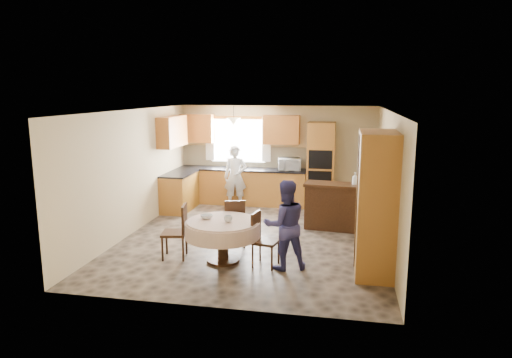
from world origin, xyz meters
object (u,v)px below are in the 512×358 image
at_px(chair_back, 235,221).
at_px(person_sink, 235,177).
at_px(chair_left, 179,229).
at_px(chair_right, 262,236).
at_px(oven_tower, 321,165).
at_px(person_dining, 285,225).
at_px(sideboard, 335,208).
at_px(dining_table, 223,230).
at_px(cupboard, 376,203).

height_order(chair_back, person_sink, person_sink).
bearing_deg(chair_left, chair_right, 77.15).
distance_m(oven_tower, chair_right, 4.17).
bearing_deg(person_sink, person_dining, -76.26).
distance_m(oven_tower, person_dining, 4.16).
distance_m(sideboard, person_dining, 2.49).
bearing_deg(chair_back, dining_table, 72.00).
xyz_separation_m(oven_tower, sideboard, (0.41, -1.77, -0.60)).
bearing_deg(oven_tower, chair_back, -113.18).
bearing_deg(sideboard, chair_back, -133.97).
xyz_separation_m(oven_tower, cupboard, (1.07, -3.98, 0.07)).
height_order(chair_left, chair_right, chair_left).
bearing_deg(dining_table, chair_back, 88.23).
height_order(sideboard, chair_right, sideboard).
relative_size(oven_tower, chair_right, 2.35).
bearing_deg(cupboard, chair_right, -177.24).
height_order(dining_table, chair_left, chair_left).
bearing_deg(chair_left, person_sink, 167.48).
distance_m(cupboard, chair_left, 3.34).
relative_size(chair_left, chair_right, 1.05).
height_order(cupboard, person_dining, cupboard).
bearing_deg(cupboard, oven_tower, 105.04).
xyz_separation_m(oven_tower, chair_left, (-2.22, -4.00, -0.54)).
distance_m(cupboard, person_dining, 1.48).
height_order(sideboard, chair_left, chair_left).
bearing_deg(person_sink, dining_table, -90.84).
height_order(sideboard, person_sink, person_sink).
bearing_deg(dining_table, chair_left, 178.13).
height_order(dining_table, chair_back, chair_back).
relative_size(dining_table, chair_back, 1.39).
distance_m(dining_table, chair_right, 0.68).
xyz_separation_m(chair_back, person_dining, (1.05, -0.87, 0.23)).
height_order(chair_left, person_sink, person_sink).
bearing_deg(person_sink, chair_left, -103.29).
distance_m(chair_left, person_sink, 3.62).
height_order(chair_back, chair_right, chair_back).
bearing_deg(chair_left, cupboard, 80.14).
relative_size(chair_right, person_dining, 0.61).
bearing_deg(dining_table, chair_right, -3.61).
bearing_deg(person_sink, chair_right, -81.15).
relative_size(cupboard, person_sink, 1.46).
bearing_deg(oven_tower, person_dining, -94.85).
xyz_separation_m(oven_tower, dining_table, (-1.42, -4.03, -0.50)).
xyz_separation_m(dining_table, chair_back, (0.02, 0.76, -0.06)).
bearing_deg(person_dining, person_sink, -87.03).
distance_m(dining_table, chair_left, 0.80).
distance_m(chair_back, chair_right, 1.04).
relative_size(sideboard, cupboard, 0.57).
relative_size(chair_left, person_dining, 0.64).
bearing_deg(dining_table, person_sink, 100.11).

